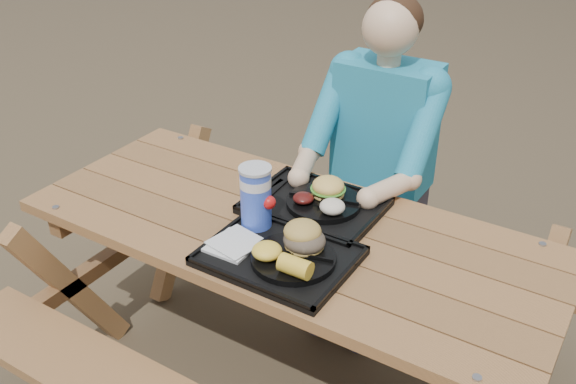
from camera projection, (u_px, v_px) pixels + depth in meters
The scene contains 17 objects.
picnic_table at pixel (288, 312), 2.33m from camera, with size 1.80×1.49×0.75m, color #999999, non-canonical shape.
tray_near at pixel (279, 257), 1.97m from camera, with size 0.45×0.35×0.02m, color black.
tray_far at pixel (315, 206), 2.23m from camera, with size 0.45×0.35×0.02m, color black.
plate_near at pixel (293, 258), 1.93m from camera, with size 0.26×0.26×0.02m, color black.
plate_far at pixel (324, 203), 2.22m from camera, with size 0.26×0.26×0.02m, color black.
napkin_stack at pixel (232, 244), 2.00m from camera, with size 0.15×0.15×0.02m, color silver.
soda_cup at pixel (256, 198), 2.06m from camera, with size 0.10×0.10×0.20m, color blue.
condiment_bbq at pixel (301, 230), 2.06m from camera, with size 0.06×0.06×0.03m, color black.
condiment_mustard at pixel (317, 239), 2.02m from camera, with size 0.04×0.04×0.03m, color yellow.
sandwich at pixel (305, 230), 1.94m from camera, with size 0.12×0.12×0.13m, color #BF9643, non-canonical shape.
mac_cheese at pixel (267, 251), 1.91m from camera, with size 0.09×0.09×0.05m, color yellow.
corn_cob at pixel (295, 266), 1.83m from camera, with size 0.10×0.10×0.06m, color yellow, non-canonical shape.
cutlery_far at pixel (273, 190), 2.31m from camera, with size 0.03×0.18×0.01m, color black.
burger at pixel (328, 182), 2.22m from camera, with size 0.11×0.11×0.10m, color #F5BF56, non-canonical shape.
baked_beans at pixel (303, 198), 2.19m from camera, with size 0.07×0.07×0.03m, color #4E120F.
potato_salad at pixel (332, 207), 2.13m from camera, with size 0.09×0.09×0.05m, color silver.
diner at pixel (379, 178), 2.66m from camera, with size 0.48×0.84×1.28m, color #17A2A0, non-canonical shape.
Camera 1 is at (0.95, -1.53, 1.92)m, focal length 40.00 mm.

